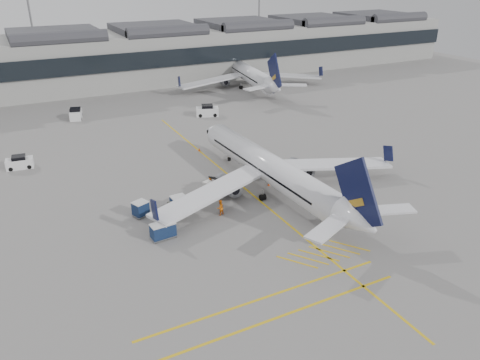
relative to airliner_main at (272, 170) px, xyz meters
name	(u,v)px	position (x,y,z in m)	size (l,w,h in m)	color
ground	(196,244)	(-12.55, -6.92, -2.73)	(220.00, 220.00, 0.00)	gray
terminal	(68,60)	(-12.55, 65.00, 3.41)	(200.00, 20.45, 12.40)	#9E9E99
light_masts	(45,14)	(-14.22, 79.08, 11.76)	(113.00, 0.60, 25.45)	slate
apron_markings	(241,185)	(-2.55, 3.08, -2.73)	(0.25, 60.00, 0.01)	gold
airliner_main	(272,170)	(0.00, 0.00, 0.00)	(31.98, 34.98, 9.29)	silver
airliner_far	(248,74)	(22.69, 48.35, 0.12)	(33.03, 36.33, 9.70)	silver
belt_loader	(216,187)	(-6.02, 2.74, -2.13)	(5.12, 3.20, 2.04)	silver
baggage_cart_a	(179,203)	(-11.64, 0.12, -1.77)	(1.82, 1.55, 1.80)	gray
baggage_cart_b	(159,232)	(-15.43, -4.47, -1.86)	(1.66, 1.42, 1.63)	gray
baggage_cart_c	(168,229)	(-14.48, -4.39, -1.86)	(1.63, 1.38, 1.62)	gray
baggage_cart_d	(140,208)	(-15.65, 0.98, -1.83)	(1.97, 1.81, 1.68)	gray
ramp_agent_a	(211,184)	(-6.51, 3.05, -1.80)	(0.68, 0.44, 1.86)	orange
ramp_agent_b	(220,208)	(-7.98, -2.67, -1.86)	(0.84, 0.66, 1.74)	orange
pushback_tug	(174,209)	(-12.26, -0.17, -2.14)	(2.46, 1.62, 1.32)	#56594C
safety_cone_nose	(199,149)	(-2.57, 16.16, -2.49)	(0.34, 0.34, 0.48)	#F24C0A
safety_cone_engine	(269,184)	(0.46, 1.37, -2.50)	(0.33, 0.33, 0.47)	#F24C0A
service_van_left	(20,163)	(-26.18, 21.19, -1.96)	(3.53, 2.03, 1.73)	white
service_van_mid	(76,114)	(-15.71, 40.76, -1.88)	(2.71, 4.06, 1.91)	white
service_van_right	(207,111)	(5.55, 31.83, -1.83)	(4.36, 3.20, 2.02)	white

